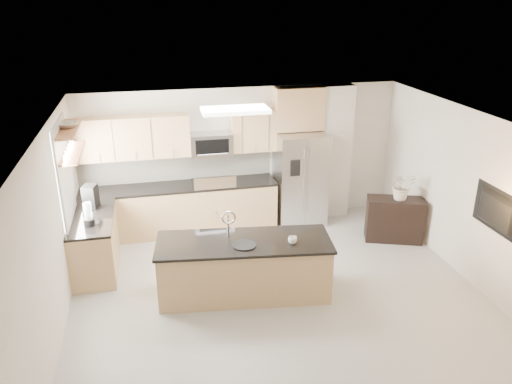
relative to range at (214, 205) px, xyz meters
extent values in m
plane|color=#AFADA6|center=(0.60, -2.92, -0.47)|extent=(6.50, 6.50, 0.00)
cube|color=white|center=(0.60, -2.92, 2.13)|extent=(6.00, 6.50, 0.02)
cube|color=beige|center=(0.60, 0.33, 0.83)|extent=(6.00, 0.02, 2.60)
cube|color=beige|center=(-2.40, -2.92, 0.83)|extent=(0.02, 6.50, 2.60)
cube|color=beige|center=(3.60, -2.92, 0.83)|extent=(0.02, 6.50, 2.60)
cube|color=tan|center=(-0.63, 0.00, -0.03)|extent=(3.55, 0.65, 0.88)
cube|color=black|center=(-0.63, 0.00, 0.43)|extent=(3.55, 0.66, 0.04)
cube|color=beige|center=(-0.63, 0.32, 0.71)|extent=(3.55, 0.02, 0.52)
cube|color=tan|center=(-2.07, -1.07, -0.03)|extent=(0.65, 1.50, 0.88)
cube|color=black|center=(-2.07, -1.07, 0.43)|extent=(0.66, 1.50, 0.04)
cube|color=black|center=(0.00, 0.00, -0.02)|extent=(0.76, 0.64, 0.90)
cube|color=black|center=(0.00, 0.00, 0.44)|extent=(0.76, 0.62, 0.03)
cube|color=#A8A8AA|center=(0.00, -0.30, 0.56)|extent=(0.76, 0.04, 0.22)
cube|color=tan|center=(-1.34, 0.16, 1.35)|extent=(1.92, 0.33, 0.75)
cube|color=tan|center=(0.79, 0.16, 1.35)|extent=(0.82, 0.33, 0.75)
cube|color=#A8A8AA|center=(0.00, 0.13, 1.16)|extent=(0.76, 0.40, 0.40)
cube|color=black|center=(0.00, -0.07, 1.16)|extent=(0.60, 0.02, 0.28)
cube|color=#A8A8AA|center=(1.66, -0.05, 0.42)|extent=(0.92, 0.75, 1.78)
cube|color=#98989B|center=(1.66, -0.43, 0.42)|extent=(0.02, 0.01, 1.69)
cube|color=black|center=(1.44, -0.44, 0.78)|extent=(0.18, 0.03, 0.30)
cube|color=beige|center=(2.42, 0.18, 0.83)|extent=(0.60, 0.30, 2.60)
cube|color=white|center=(-2.38, -1.07, 1.18)|extent=(0.03, 1.05, 1.55)
cube|color=silver|center=(-2.37, -1.07, 1.18)|extent=(0.03, 1.15, 1.65)
cube|color=brown|center=(-2.25, -0.97, 1.48)|extent=(0.30, 1.20, 0.04)
cube|color=brown|center=(-2.25, -0.97, 1.85)|extent=(0.30, 1.20, 0.04)
cube|color=white|center=(0.20, -1.32, 2.09)|extent=(1.00, 0.50, 0.06)
cube|color=tan|center=(0.12, -2.30, -0.06)|extent=(2.55, 1.15, 0.83)
cube|color=black|center=(0.12, -2.30, 0.38)|extent=(2.61, 1.22, 0.04)
cube|color=black|center=(-0.07, -2.30, 0.36)|extent=(0.52, 0.38, 0.01)
cylinder|color=#A8A8AA|center=(-0.07, -2.09, 0.57)|extent=(0.03, 0.03, 0.34)
torus|color=#A8A8AA|center=(-0.07, -2.15, 0.72)|extent=(0.21, 0.03, 0.21)
cube|color=black|center=(3.10, -1.18, -0.07)|extent=(1.08, 0.73, 0.80)
imported|color=silver|center=(0.78, -2.52, 0.45)|extent=(0.16, 0.16, 0.10)
cylinder|color=black|center=(0.10, -2.44, 0.41)|extent=(0.44, 0.44, 0.02)
cylinder|color=black|center=(-2.07, -1.39, 0.50)|extent=(0.16, 0.16, 0.11)
cylinder|color=silver|center=(-2.07, -1.39, 0.69)|extent=(0.12, 0.12, 0.26)
cone|color=#A8A8AA|center=(-2.02, -1.28, 0.55)|extent=(0.18, 0.18, 0.20)
cylinder|color=black|center=(-2.02, -1.28, 0.65)|extent=(0.04, 0.04, 0.04)
cube|color=black|center=(-2.09, -0.68, 0.64)|extent=(0.26, 0.29, 0.38)
cylinder|color=#A8A8AA|center=(-2.09, -0.75, 0.55)|extent=(0.12, 0.12, 0.14)
imported|color=#A8A8AA|center=(-2.25, -0.96, 1.92)|extent=(0.53, 0.53, 0.10)
imported|color=beige|center=(3.17, -1.19, 0.70)|extent=(0.72, 0.63, 0.75)
imported|color=black|center=(3.51, -3.12, 0.88)|extent=(0.14, 1.08, 0.62)
camera|label=1|loc=(-1.10, -8.57, 3.73)|focal=35.00mm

